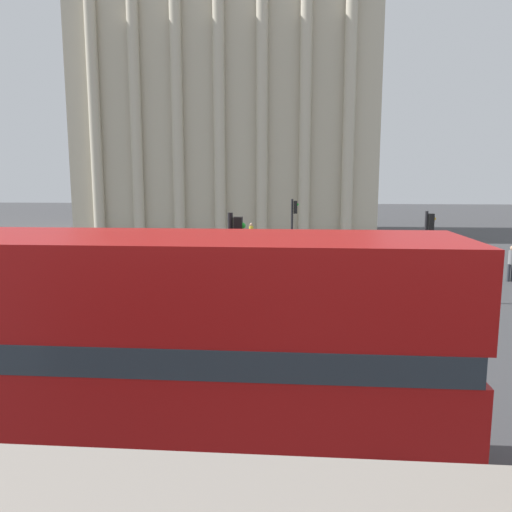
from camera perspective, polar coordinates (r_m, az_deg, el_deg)
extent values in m
cylinder|color=black|center=(10.06, 11.80, -17.43)|extent=(0.98, 0.22, 0.98)
cylinder|color=black|center=(7.95, 14.24, -25.20)|extent=(0.98, 0.22, 0.98)
cube|color=#B71414|center=(9.03, -15.86, -15.01)|extent=(11.33, 2.46, 1.64)
cube|color=#2D3842|center=(8.67, -16.15, -8.68)|extent=(11.10, 2.48, 0.45)
cube|color=#B71414|center=(8.44, -16.42, -2.56)|extent=(11.33, 2.46, 1.43)
cube|color=beige|center=(47.25, -2.98, 16.39)|extent=(25.12, 12.25, 22.37)
cylinder|color=beige|center=(43.23, -17.94, 14.47)|extent=(0.90, 0.90, 19.02)
cylinder|color=beige|center=(42.10, -13.57, 14.81)|extent=(0.90, 0.90, 19.02)
cylinder|color=beige|center=(41.21, -8.98, 15.08)|extent=(0.90, 0.90, 19.02)
cylinder|color=beige|center=(40.58, -4.21, 15.26)|extent=(0.90, 0.90, 19.02)
cylinder|color=beige|center=(40.22, 0.69, 15.34)|extent=(0.90, 0.90, 19.02)
cylinder|color=beige|center=(40.14, 5.64, 15.31)|extent=(0.90, 0.90, 19.02)
cylinder|color=beige|center=(40.34, 10.57, 15.18)|extent=(0.90, 0.90, 19.02)
cylinder|color=black|center=(11.89, -2.89, -5.02)|extent=(0.12, 0.12, 4.14)
cube|color=black|center=(11.59, -2.06, 2.76)|extent=(0.20, 0.24, 0.70)
sphere|color=green|center=(11.56, -1.52, 3.49)|extent=(0.14, 0.14, 0.14)
cylinder|color=black|center=(20.94, 18.70, -0.13)|extent=(0.12, 0.12, 3.67)
cube|color=black|center=(20.83, 19.37, 3.63)|extent=(0.20, 0.24, 0.70)
sphere|color=gold|center=(20.85, 19.68, 4.04)|extent=(0.14, 0.14, 0.14)
cylinder|color=black|center=(27.89, 4.12, 2.59)|extent=(0.12, 0.12, 3.82)
cube|color=black|center=(27.77, 4.52, 5.58)|extent=(0.20, 0.24, 0.70)
sphere|color=green|center=(27.76, 4.76, 5.89)|extent=(0.14, 0.14, 0.14)
cylinder|color=#282B33|center=(35.92, -0.69, 1.62)|extent=(0.14, 0.14, 0.88)
cylinder|color=#282B33|center=(35.90, -0.41, 1.62)|extent=(0.14, 0.14, 0.88)
cylinder|color=yellow|center=(35.82, -0.55, 2.87)|extent=(0.32, 0.32, 0.69)
sphere|color=tan|center=(35.77, -0.55, 3.61)|extent=(0.24, 0.24, 0.24)
cylinder|color=#282B33|center=(27.08, 26.92, -1.72)|extent=(0.14, 0.14, 0.85)
cylinder|color=slate|center=(27.00, 27.20, -0.13)|extent=(0.32, 0.32, 0.67)
cylinder|color=#282B33|center=(24.92, -14.27, -1.87)|extent=(0.14, 0.14, 0.85)
cylinder|color=#282B33|center=(24.86, -13.88, -1.87)|extent=(0.14, 0.14, 0.85)
cylinder|color=#284799|center=(24.76, -14.14, -0.14)|extent=(0.32, 0.32, 0.67)
sphere|color=tan|center=(24.70, -14.18, 0.89)|extent=(0.23, 0.23, 0.23)
cylinder|color=#282B33|center=(21.10, 2.04, -3.54)|extent=(0.14, 0.14, 0.82)
cylinder|color=#282B33|center=(21.09, 2.53, -3.54)|extent=(0.14, 0.14, 0.82)
cylinder|color=#606638|center=(20.95, 2.29, -1.58)|extent=(0.32, 0.32, 0.65)
sphere|color=tan|center=(20.88, 2.30, -0.41)|extent=(0.22, 0.22, 0.22)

